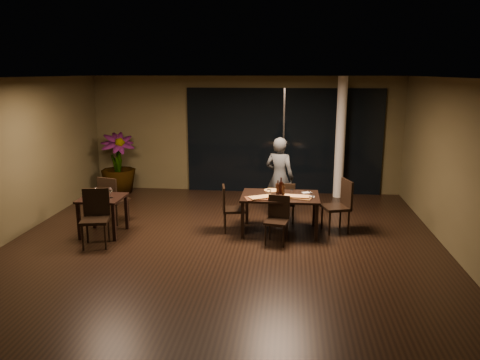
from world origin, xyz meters
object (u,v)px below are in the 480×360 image
Objects in this scene: bottle_a at (278,188)px; bottle_b at (283,189)px; chair_side_far at (112,198)px; chair_main_left at (229,206)px; chair_side_near at (96,214)px; potted_plant at (118,164)px; chair_main_near at (278,217)px; bottle_c at (281,186)px; chair_main_far at (285,200)px; chair_main_right at (340,203)px; main_table at (280,199)px; side_table at (103,203)px; diner at (279,177)px.

bottle_a is 0.12m from bottle_b.
chair_main_left is at bearing -167.06° from chair_side_far.
bottle_a is at bearing 6.02° from chair_side_near.
chair_main_near is at bearing -36.97° from potted_plant.
bottle_c reaches higher than chair_side_near.
chair_side_far is (-2.48, 0.20, 0.05)m from chair_main_left.
chair_main_far is 1.16m from chair_main_right.
bottle_c reaches higher than bottle_b.
bottle_c is at bearing 7.06° from chair_side_near.
chair_main_near is 0.85× the size of chair_side_near.
chair_main_right is 4.65m from chair_side_near.
main_table is 3.48m from chair_side_far.
chair_side_near is (-3.41, -1.64, 0.09)m from chair_main_far.
chair_main_left is at bearing -174.75° from bottle_a.
bottle_a is at bearing -124.09° from bottle_c.
chair_side_far reaches higher than bottle_b.
chair_main_far is 0.84× the size of chair_side_near.
bottle_b is at bearing 8.11° from side_table.
main_table is at bearing 97.88° from chair_main_near.
chair_main_right is at bearing 2.26° from bottle_c.
chair_side_near is at bearing -75.73° from potted_plant.
main_table is at bearing 5.13° from chair_side_near.
diner is at bearing 24.41° from side_table.
bottle_b is at bearing -23.53° from bottle_a.
main_table is 4.97m from potted_plant.
chair_main_near is at bearing -92.97° from main_table.
bottle_b is at bearing 117.58° from diner.
diner reaches higher than potted_plant.
bottle_a reaches higher than chair_main_near.
chair_main_right is 3.61× the size of bottle_a.
diner is 0.90m from bottle_c.
chair_main_left is 0.92× the size of chair_side_far.
main_table is at bearing 114.42° from diner.
chair_main_left is at bearing -39.20° from potted_plant.
chair_main_right reaches higher than side_table.
bottle_a is (3.43, -0.11, 0.34)m from chair_side_far.
bottle_a reaches higher than chair_side_far.
bottle_a is (3.35, 0.54, 0.27)m from side_table.
chair_side_far is 3.56m from diner.
chair_main_near is at bearing -98.80° from bottle_b.
chair_main_near is (3.37, -0.07, -0.13)m from side_table.
chair_main_left is (-0.96, 0.52, 0.03)m from chair_main_near.
bottle_b is (3.37, 1.04, 0.30)m from chair_side_near.
chair_main_left is 1.11m from bottle_b.
chair_main_left is 1.48m from diner.
bottle_a is at bearing 156.47° from bottle_b.
chair_main_near is at bearing 86.21° from chair_main_far.
bottle_c reaches higher than chair_main_left.
chair_side_near is at bearing 115.36° from chair_side_far.
chair_main_left is at bearing 70.42° from diner.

